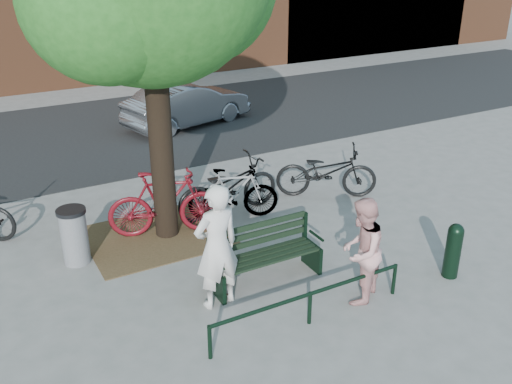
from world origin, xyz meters
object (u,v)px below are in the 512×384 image
person_left (217,247)px  bollard (453,249)px  litter_bin (74,236)px  person_right (361,251)px  park_bench (264,252)px  parked_car (187,104)px  bicycle_c (228,187)px

person_left → bollard: person_left is taller
bollard → litter_bin: litter_bin is taller
person_left → person_right: (1.85, -0.88, -0.14)m
park_bench → person_right: bearing=-49.9°
person_left → parked_car: size_ratio=0.51×
parked_car → park_bench: bearing=150.3°
park_bench → bicycle_c: 2.42m
bicycle_c → parked_car: size_ratio=0.57×
park_bench → person_left: size_ratio=0.92×
park_bench → person_right: size_ratio=1.08×
person_left → parked_car: (2.95, 8.26, -0.34)m
parked_car → litter_bin: bearing=128.3°
park_bench → bicycle_c: bearing=77.0°
bicycle_c → bollard: bearing=-153.8°
person_right → litter_bin: (-3.38, 3.05, -0.32)m
person_left → litter_bin: 2.70m
park_bench → person_left: (-0.90, -0.25, 0.46)m
person_left → person_right: person_left is taller
bicycle_c → parked_car: (1.50, 5.65, 0.05)m
person_right → parked_car: bearing=-131.4°
person_right → bicycle_c: bearing=-117.9°
bollard → person_left: bearing=162.9°
parked_car → bicycle_c: bearing=149.8°
park_bench → litter_bin: park_bench is taller
person_right → person_left: bearing=-60.0°
park_bench → litter_bin: size_ratio=1.82×
park_bench → parked_car: bearing=75.7°
person_left → bollard: size_ratio=2.07×
park_bench → person_left: bearing=-164.5°
person_left → bollard: 3.71m
person_right → bollard: size_ratio=1.76×
bollard → bicycle_c: bicycle_c is taller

